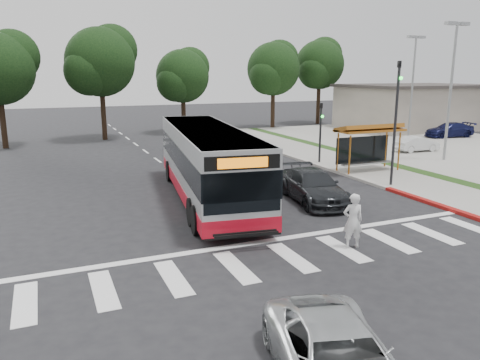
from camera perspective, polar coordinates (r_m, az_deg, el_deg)
ground at (r=19.88m, az=-0.71°, el=-4.36°), size 140.00×140.00×0.00m
sidewalk_east at (r=31.91m, az=12.23°, el=2.08°), size 4.00×40.00×0.12m
curb_east at (r=30.81m, az=9.18°, el=1.86°), size 0.30×40.00×0.15m
curb_east_red at (r=23.20m, az=22.37°, el=-2.63°), size 0.32×6.00×0.15m
parking_lot at (r=41.29m, az=24.39°, el=3.63°), size 18.00×36.00×0.10m
commercial_building at (r=54.42m, az=20.40°, el=8.24°), size 14.00×10.00×4.40m
building_roof_cap at (r=54.31m, az=20.60°, el=10.71°), size 14.60×10.60×0.30m
crosswalk_ladder at (r=15.63m, az=6.35°, el=-9.35°), size 18.00×2.60×0.01m
bus_shelter at (r=29.15m, az=15.39°, el=5.47°), size 4.20×1.60×2.86m
traffic_signal_ne_tall at (r=25.48m, az=18.49°, el=7.70°), size 0.18×0.37×6.50m
traffic_signal_ne_short at (r=31.18m, az=9.80°, el=6.44°), size 0.18×0.37×4.00m
lot_light_front at (r=34.49m, az=24.46°, el=11.81°), size 1.90×0.35×9.01m
lot_light_mid at (r=45.81m, az=20.38°, el=12.16°), size 1.90×0.35×9.01m
tree_ne_a at (r=51.22m, az=4.14°, el=13.46°), size 6.16×5.74×9.30m
tree_ne_b at (r=56.44m, az=9.72°, el=13.80°), size 6.16×5.74×10.02m
tree_north_a at (r=43.96m, az=-16.59°, el=13.75°), size 6.60×6.15×10.17m
tree_north_b at (r=47.51m, az=-6.96°, el=12.56°), size 5.72×5.33×8.43m
transit_bus at (r=22.22m, az=-4.03°, el=1.96°), size 4.72×13.38×3.38m
pedestrian at (r=16.53m, az=13.59°, el=-4.85°), size 0.80×0.62×1.93m
dark_sedan at (r=22.13m, az=8.89°, el=-0.74°), size 2.84×5.33×1.47m
parked_car_1 at (r=37.83m, az=20.78°, el=4.14°), size 3.49×1.30×1.14m
parked_car_3 at (r=47.49m, az=24.16°, el=5.60°), size 4.79×2.46×1.33m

